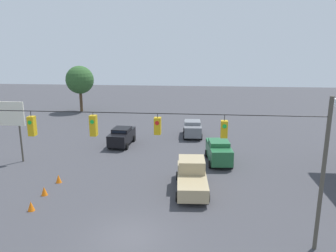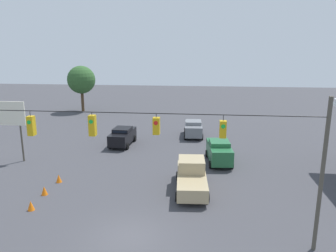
% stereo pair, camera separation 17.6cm
% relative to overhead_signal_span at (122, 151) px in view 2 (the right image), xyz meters
% --- Properties ---
extents(ground_plane, '(140.00, 140.00, 0.00)m').
position_rel_overhead_signal_span_xyz_m(ground_plane, '(-0.13, -0.13, -4.86)').
color(ground_plane, '#3D3D42').
extents(overhead_signal_span, '(19.32, 0.38, 7.78)m').
position_rel_overhead_signal_span_xyz_m(overhead_signal_span, '(0.00, 0.00, 0.00)').
color(overhead_signal_span, '#4C473D').
rests_on(overhead_signal_span, ground_plane).
extents(sedan_black_withflow_far, '(2.22, 4.55, 1.82)m').
position_rel_overhead_signal_span_xyz_m(sedan_black_withflow_far, '(4.22, -16.75, -3.91)').
color(sedan_black_withflow_far, black).
rests_on(sedan_black_withflow_far, ground_plane).
extents(sedan_grey_oncoming_deep, '(2.25, 4.32, 1.82)m').
position_rel_overhead_signal_span_xyz_m(sedan_grey_oncoming_deep, '(-3.00, -20.84, -3.91)').
color(sedan_grey_oncoming_deep, slate).
rests_on(sedan_grey_oncoming_deep, ground_plane).
extents(sedan_green_oncoming_far, '(2.35, 4.62, 1.97)m').
position_rel_overhead_signal_span_xyz_m(sedan_green_oncoming_far, '(-5.50, -12.45, -3.83)').
color(sedan_green_oncoming_far, '#236038').
rests_on(sedan_green_oncoming_far, ground_plane).
extents(pickup_truck_tan_crossing_near, '(2.50, 5.70, 2.12)m').
position_rel_overhead_signal_span_xyz_m(pickup_truck_tan_crossing_near, '(-3.29, -6.57, -3.89)').
color(pickup_truck_tan_crossing_near, tan).
rests_on(pickup_truck_tan_crossing_near, ground_plane).
extents(traffic_cone_nearest, '(0.43, 0.43, 0.62)m').
position_rel_overhead_signal_span_xyz_m(traffic_cone_nearest, '(6.57, -2.37, -4.55)').
color(traffic_cone_nearest, orange).
rests_on(traffic_cone_nearest, ground_plane).
extents(traffic_cone_second, '(0.43, 0.43, 0.62)m').
position_rel_overhead_signal_span_xyz_m(traffic_cone_second, '(6.76, -4.55, -4.55)').
color(traffic_cone_second, orange).
rests_on(traffic_cone_second, ground_plane).
extents(traffic_cone_third, '(0.43, 0.43, 0.62)m').
position_rel_overhead_signal_span_xyz_m(traffic_cone_third, '(6.69, -6.72, -4.55)').
color(traffic_cone_third, orange).
rests_on(traffic_cone_third, ground_plane).
extents(roadside_billboard, '(3.57, 0.16, 5.38)m').
position_rel_overhead_signal_span_xyz_m(roadside_billboard, '(13.09, -10.94, -0.96)').
color(roadside_billboard, '#4C473D').
rests_on(roadside_billboard, ground_plane).
extents(tree_horizon_left, '(4.31, 4.31, 7.12)m').
position_rel_overhead_signal_span_xyz_m(tree_horizon_left, '(14.89, -34.11, 0.07)').
color(tree_horizon_left, '#4C3823').
rests_on(tree_horizon_left, ground_plane).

